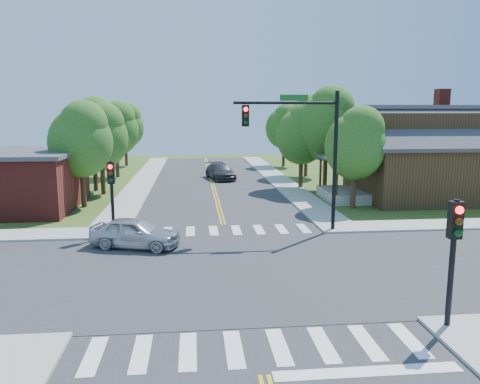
{
  "coord_description": "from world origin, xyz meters",
  "views": [
    {
      "loc": [
        -1.56,
        -17.53,
        6.18
      ],
      "look_at": [
        0.72,
        5.44,
        2.2
      ],
      "focal_mm": 35.0,
      "sensor_mm": 36.0,
      "label": 1
    }
  ],
  "objects": [
    {
      "name": "ground",
      "position": [
        0.0,
        0.0,
        0.0
      ],
      "size": [
        100.0,
        100.0,
        0.0
      ],
      "primitive_type": "plane",
      "color": "#39571B",
      "rests_on": "ground"
    },
    {
      "name": "road_ns",
      "position": [
        0.0,
        0.0,
        0.02
      ],
      "size": [
        10.0,
        90.0,
        0.04
      ],
      "primitive_type": "cube",
      "color": "#2D2D30",
      "rests_on": "ground"
    },
    {
      "name": "road_ew",
      "position": [
        0.0,
        0.0,
        0.03
      ],
      "size": [
        90.0,
        10.0,
        0.04
      ],
      "primitive_type": "cube",
      "color": "#2D2D30",
      "rests_on": "ground"
    },
    {
      "name": "intersection_patch",
      "position": [
        0.0,
        0.0,
        0.0
      ],
      "size": [
        10.2,
        10.2,
        0.06
      ],
      "primitive_type": "cube",
      "color": "#2D2D30",
      "rests_on": "ground"
    },
    {
      "name": "sidewalk_ne",
      "position": [
        15.82,
        15.82,
        0.07
      ],
      "size": [
        40.0,
        40.0,
        0.14
      ],
      "color": "#9E9B93",
      "rests_on": "ground"
    },
    {
      "name": "crosswalk_north",
      "position": [
        0.0,
        6.2,
        0.05
      ],
      "size": [
        8.85,
        2.0,
        0.01
      ],
      "color": "white",
      "rests_on": "ground"
    },
    {
      "name": "crosswalk_south",
      "position": [
        0.0,
        -6.2,
        0.05
      ],
      "size": [
        8.85,
        2.0,
        0.01
      ],
      "color": "white",
      "rests_on": "ground"
    },
    {
      "name": "centerline",
      "position": [
        0.0,
        0.0,
        0.05
      ],
      "size": [
        0.3,
        90.0,
        0.01
      ],
      "color": "gold",
      "rests_on": "ground"
    },
    {
      "name": "stop_bar",
      "position": [
        2.5,
        -7.6,
        0.0
      ],
      "size": [
        4.6,
        0.45,
        0.09
      ],
      "primitive_type": "cube",
      "color": "white",
      "rests_on": "ground"
    },
    {
      "name": "signal_mast_ne",
      "position": [
        3.91,
        5.59,
        4.85
      ],
      "size": [
        5.3,
        0.42,
        7.2
      ],
      "color": "black",
      "rests_on": "ground"
    },
    {
      "name": "signal_pole_se",
      "position": [
        5.6,
        -5.62,
        2.66
      ],
      "size": [
        0.34,
        0.42,
        3.8
      ],
      "color": "black",
      "rests_on": "ground"
    },
    {
      "name": "signal_pole_nw",
      "position": [
        -5.6,
        5.58,
        2.66
      ],
      "size": [
        0.34,
        0.42,
        3.8
      ],
      "color": "black",
      "rests_on": "ground"
    },
    {
      "name": "house_ne",
      "position": [
        15.11,
        14.23,
        3.33
      ],
      "size": [
        13.05,
        8.8,
        7.11
      ],
      "color": "#322011",
      "rests_on": "ground"
    },
    {
      "name": "tree_e_a",
      "position": [
        8.73,
        11.27,
        4.3
      ],
      "size": [
        3.87,
        3.67,
        6.57
      ],
      "color": "#382314",
      "rests_on": "ground"
    },
    {
      "name": "tree_e_b",
      "position": [
        8.85,
        18.27,
        5.38
      ],
      "size": [
        4.83,
        4.59,
        8.21
      ],
      "color": "#382314",
      "rests_on": "ground"
    },
    {
      "name": "tree_e_c",
      "position": [
        9.24,
        26.29,
        5.12
      ],
      "size": [
        4.6,
        4.37,
        7.82
      ],
      "color": "#382314",
      "rests_on": "ground"
    },
    {
      "name": "tree_e_d",
      "position": [
        8.7,
        34.8,
        4.65
      ],
      "size": [
        4.18,
        3.97,
        7.1
      ],
      "color": "#382314",
      "rests_on": "ground"
    },
    {
      "name": "tree_w_a",
      "position": [
        -8.69,
        13.35,
        4.53
      ],
      "size": [
        4.07,
        3.86,
        6.91
      ],
      "color": "#382314",
      "rests_on": "ground"
    },
    {
      "name": "tree_w_b",
      "position": [
        -9.22,
        19.86,
        4.81
      ],
      "size": [
        4.32,
        4.1,
        7.34
      ],
      "color": "#382314",
      "rests_on": "ground"
    },
    {
      "name": "tree_w_c",
      "position": [
        -8.74,
        27.63,
        4.71
      ],
      "size": [
        4.23,
        4.02,
        7.2
      ],
      "color": "#382314",
      "rests_on": "ground"
    },
    {
      "name": "tree_w_d",
      "position": [
        -9.22,
        37.14,
        4.74
      ],
      "size": [
        4.26,
        4.04,
        7.24
      ],
      "color": "#382314",
      "rests_on": "ground"
    },
    {
      "name": "tree_house",
      "position": [
        7.1,
        19.19,
        4.55
      ],
      "size": [
        4.09,
        3.89,
        6.95
      ],
      "color": "#382314",
      "rests_on": "ground"
    },
    {
      "name": "tree_bldg",
      "position": [
        -8.35,
        18.22,
        4.5
      ],
      "size": [
        4.05,
        3.84,
        6.88
      ],
      "color": "#382314",
      "rests_on": "ground"
    },
    {
      "name": "car_silver",
      "position": [
        -4.28,
        3.5,
        0.7
      ],
      "size": [
        4.01,
        5.05,
        1.4
      ],
      "primitive_type": "imported",
      "rotation": [
        0.0,
        0.0,
        1.26
      ],
      "color": "silver",
      "rests_on": "ground"
    },
    {
      "name": "car_dgrey",
      "position": [
        0.85,
        25.08,
        0.71
      ],
      "size": [
        3.91,
        5.68,
        1.42
      ],
      "primitive_type": "imported",
      "rotation": [
        0.0,
        0.0,
        0.2
      ],
      "color": "#313436",
      "rests_on": "ground"
    }
  ]
}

